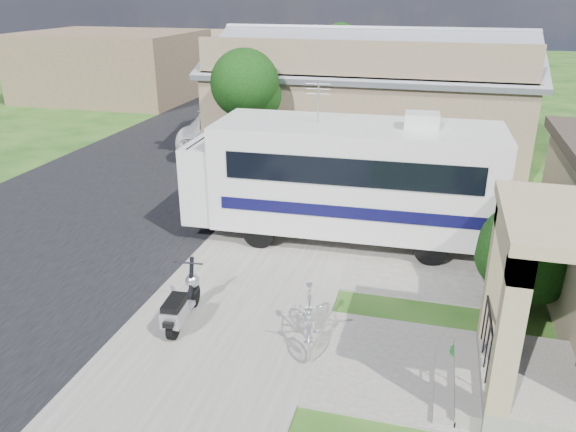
% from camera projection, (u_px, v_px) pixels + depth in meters
% --- Properties ---
extents(ground, '(120.00, 120.00, 0.00)m').
position_uv_depth(ground, '(280.00, 319.00, 11.78)').
color(ground, '#163B0F').
extents(street_slab, '(9.00, 80.00, 0.02)m').
position_uv_depth(street_slab, '(168.00, 161.00, 22.53)').
color(street_slab, black).
rests_on(street_slab, ground).
extents(sidewalk_slab, '(4.00, 80.00, 0.06)m').
position_uv_depth(sidewalk_slab, '(327.00, 173.00, 20.96)').
color(sidewalk_slab, '#66645B').
rests_on(sidewalk_slab, ground).
extents(driveway_slab, '(7.00, 6.00, 0.05)m').
position_uv_depth(driveway_slab, '(377.00, 239.00, 15.44)').
color(driveway_slab, '#66645B').
rests_on(driveway_slab, ground).
extents(walk_slab, '(4.00, 3.00, 0.05)m').
position_uv_depth(walk_slab, '(424.00, 370.00, 10.16)').
color(walk_slab, '#66645B').
rests_on(walk_slab, ground).
extents(warehouse, '(12.50, 8.40, 5.04)m').
position_uv_depth(warehouse, '(370.00, 103.00, 23.53)').
color(warehouse, brown).
rests_on(warehouse, ground).
extents(distant_bldg_far, '(10.00, 8.00, 4.00)m').
position_uv_depth(distant_bldg_far, '(113.00, 65.00, 34.79)').
color(distant_bldg_far, brown).
rests_on(distant_bldg_far, ground).
extents(distant_bldg_near, '(8.00, 7.00, 3.20)m').
position_uv_depth(distant_bldg_near, '(216.00, 53.00, 45.20)').
color(distant_bldg_near, brown).
rests_on(distant_bldg_near, ground).
extents(street_tree_a, '(2.44, 2.40, 4.58)m').
position_uv_depth(street_tree_a, '(248.00, 87.00, 19.54)').
color(street_tree_a, black).
rests_on(street_tree_a, ground).
extents(street_tree_b, '(2.44, 2.40, 4.73)m').
position_uv_depth(street_tree_b, '(312.00, 53.00, 28.43)').
color(street_tree_b, black).
rests_on(street_tree_b, ground).
extents(street_tree_c, '(2.44, 2.40, 4.42)m').
position_uv_depth(street_tree_c, '(342.00, 43.00, 36.59)').
color(street_tree_c, black).
rests_on(street_tree_c, ground).
extents(motorhome, '(8.29, 2.91, 4.21)m').
position_uv_depth(motorhome, '(344.00, 176.00, 14.93)').
color(motorhome, silver).
rests_on(motorhome, ground).
extents(shrub, '(2.27, 2.17, 2.79)m').
position_uv_depth(shrub, '(531.00, 245.00, 11.81)').
color(shrub, black).
rests_on(shrub, ground).
extents(scooter, '(0.62, 1.76, 1.16)m').
position_uv_depth(scooter, '(181.00, 305.00, 11.31)').
color(scooter, black).
rests_on(scooter, ground).
extents(bicycle, '(0.89, 1.87, 1.09)m').
position_uv_depth(bicycle, '(309.00, 319.00, 10.78)').
color(bicycle, '#B7B6BF').
rests_on(bicycle, ground).
extents(pickup_truck, '(4.07, 6.72, 1.74)m').
position_uv_depth(pickup_truck, '(223.00, 127.00, 24.22)').
color(pickup_truck, silver).
rests_on(pickup_truck, ground).
extents(van, '(3.22, 6.15, 1.70)m').
position_uv_depth(van, '(265.00, 99.00, 30.45)').
color(van, silver).
rests_on(van, ground).
extents(garden_hose, '(0.43, 0.43, 0.19)m').
position_uv_depth(garden_hose, '(461.00, 356.00, 10.43)').
color(garden_hose, '#146721').
rests_on(garden_hose, ground).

